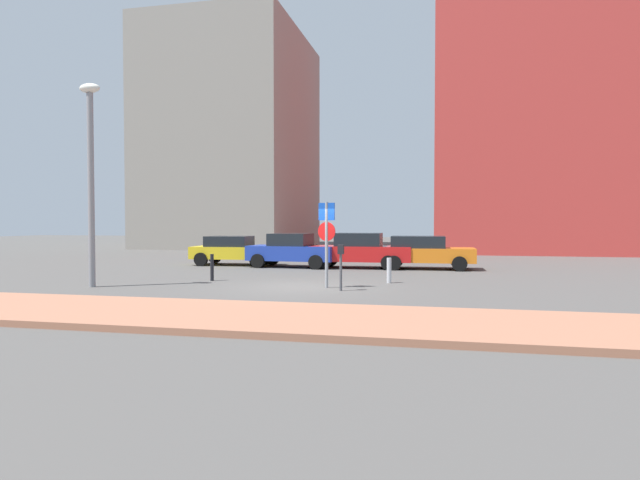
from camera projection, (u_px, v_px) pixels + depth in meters
ground_plane at (302, 287)px, 17.29m from camera, size 120.00×120.00×0.00m
sidewalk_brick at (232, 316)px, 11.50m from camera, size 40.00×3.57×0.14m
parked_car_yellow at (233, 250)px, 26.26m from camera, size 4.11×2.21×1.41m
parked_car_blue at (292, 250)px, 25.00m from camera, size 4.17×2.24×1.56m
parked_car_red at (360, 250)px, 24.46m from camera, size 4.57×1.97×1.59m
parked_car_orange at (422, 252)px, 24.00m from camera, size 4.45×2.09×1.47m
parking_sign_post at (327, 234)px, 17.01m from camera, size 0.59×0.17×2.71m
parking_meter at (341, 261)px, 16.31m from camera, size 0.18×0.14×1.39m
street_lamp at (91, 167)px, 17.18m from camera, size 0.70×0.36×6.47m
traffic_bollard_near at (212, 267)px, 19.14m from camera, size 0.12×0.12×0.95m
traffic_bollard_mid at (389, 270)px, 18.42m from camera, size 0.16×0.16×0.86m
building_colorful_midrise at (554, 85)px, 40.58m from camera, size 17.24×17.18×24.77m
building_under_construction at (234, 142)px, 46.94m from camera, size 11.93×14.72×18.21m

